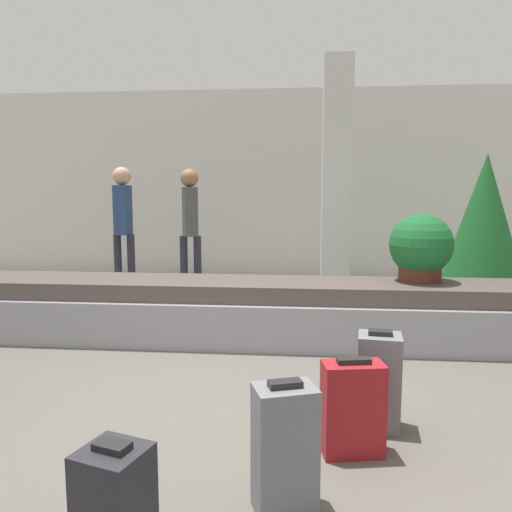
{
  "coord_description": "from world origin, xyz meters",
  "views": [
    {
      "loc": [
        0.47,
        -3.19,
        1.5
      ],
      "look_at": [
        0.0,
        1.73,
        0.86
      ],
      "focal_mm": 35.0,
      "sensor_mm": 36.0,
      "label": 1
    }
  ],
  "objects_px": {
    "suitcase_2": "(353,408)",
    "suitcase_4": "(285,449)",
    "decorated_tree": "(484,226)",
    "traveler_1": "(123,218)",
    "potted_plant_1": "(421,248)",
    "suitcase_1": "(379,381)",
    "suitcase_0": "(114,505)",
    "pillar": "(336,184)",
    "traveler_0": "(190,220)"
  },
  "relations": [
    {
      "from": "suitcase_2",
      "to": "traveler_0",
      "type": "height_order",
      "value": "traveler_0"
    },
    {
      "from": "pillar",
      "to": "suitcase_1",
      "type": "xyz_separation_m",
      "value": [
        0.07,
        -3.53,
        -1.29
      ]
    },
    {
      "from": "suitcase_4",
      "to": "traveler_1",
      "type": "height_order",
      "value": "traveler_1"
    },
    {
      "from": "potted_plant_1",
      "to": "traveler_0",
      "type": "xyz_separation_m",
      "value": [
        -2.77,
        1.91,
        0.16
      ]
    },
    {
      "from": "traveler_1",
      "to": "potted_plant_1",
      "type": "bearing_deg",
      "value": -118.56
    },
    {
      "from": "suitcase_2",
      "to": "decorated_tree",
      "type": "distance_m",
      "value": 4.32
    },
    {
      "from": "suitcase_2",
      "to": "potted_plant_1",
      "type": "xyz_separation_m",
      "value": [
        0.87,
        2.29,
        0.67
      ]
    },
    {
      "from": "suitcase_0",
      "to": "pillar",
      "type": "bearing_deg",
      "value": 93.94
    },
    {
      "from": "traveler_0",
      "to": "traveler_1",
      "type": "relative_size",
      "value": 0.98
    },
    {
      "from": "suitcase_1",
      "to": "suitcase_4",
      "type": "relative_size",
      "value": 1.0
    },
    {
      "from": "suitcase_1",
      "to": "traveler_0",
      "type": "xyz_separation_m",
      "value": [
        -2.09,
        3.87,
        0.8
      ]
    },
    {
      "from": "suitcase_0",
      "to": "traveler_0",
      "type": "xyz_separation_m",
      "value": [
        -0.86,
        5.16,
        0.86
      ]
    },
    {
      "from": "potted_plant_1",
      "to": "decorated_tree",
      "type": "distance_m",
      "value": 1.84
    },
    {
      "from": "suitcase_1",
      "to": "decorated_tree",
      "type": "xyz_separation_m",
      "value": [
        1.78,
        3.43,
        0.77
      ]
    },
    {
      "from": "potted_plant_1",
      "to": "traveler_1",
      "type": "distance_m",
      "value": 4.21
    },
    {
      "from": "suitcase_4",
      "to": "traveler_0",
      "type": "bearing_deg",
      "value": 88.8
    },
    {
      "from": "suitcase_0",
      "to": "potted_plant_1",
      "type": "bearing_deg",
      "value": 77.04
    },
    {
      "from": "suitcase_4",
      "to": "suitcase_1",
      "type": "bearing_deg",
      "value": 38.86
    },
    {
      "from": "suitcase_1",
      "to": "traveler_1",
      "type": "bearing_deg",
      "value": 135.35
    },
    {
      "from": "pillar",
      "to": "suitcase_2",
      "type": "distance_m",
      "value": 4.09
    },
    {
      "from": "pillar",
      "to": "potted_plant_1",
      "type": "distance_m",
      "value": 1.86
    },
    {
      "from": "suitcase_2",
      "to": "suitcase_4",
      "type": "height_order",
      "value": "suitcase_4"
    },
    {
      "from": "traveler_1",
      "to": "suitcase_1",
      "type": "bearing_deg",
      "value": -143.13
    },
    {
      "from": "potted_plant_1",
      "to": "suitcase_1",
      "type": "bearing_deg",
      "value": -109.05
    },
    {
      "from": "traveler_1",
      "to": "suitcase_0",
      "type": "bearing_deg",
      "value": -161.97
    },
    {
      "from": "suitcase_1",
      "to": "suitcase_4",
      "type": "xyz_separation_m",
      "value": [
        -0.56,
        -0.89,
        0.0
      ]
    },
    {
      "from": "suitcase_1",
      "to": "traveler_1",
      "type": "distance_m",
      "value": 5.0
    },
    {
      "from": "potted_plant_1",
      "to": "traveler_1",
      "type": "height_order",
      "value": "traveler_1"
    },
    {
      "from": "decorated_tree",
      "to": "traveler_1",
      "type": "bearing_deg",
      "value": 174.84
    },
    {
      "from": "suitcase_0",
      "to": "suitcase_2",
      "type": "xyz_separation_m",
      "value": [
        1.04,
        0.95,
        0.03
      ]
    },
    {
      "from": "suitcase_2",
      "to": "traveler_1",
      "type": "bearing_deg",
      "value": 114.27
    },
    {
      "from": "suitcase_4",
      "to": "potted_plant_1",
      "type": "height_order",
      "value": "potted_plant_1"
    },
    {
      "from": "potted_plant_1",
      "to": "traveler_0",
      "type": "distance_m",
      "value": 3.37
    },
    {
      "from": "potted_plant_1",
      "to": "decorated_tree",
      "type": "relative_size",
      "value": 0.34
    },
    {
      "from": "suitcase_4",
      "to": "decorated_tree",
      "type": "relative_size",
      "value": 0.32
    },
    {
      "from": "suitcase_2",
      "to": "traveler_1",
      "type": "relative_size",
      "value": 0.31
    },
    {
      "from": "suitcase_0",
      "to": "suitcase_2",
      "type": "height_order",
      "value": "suitcase_2"
    },
    {
      "from": "suitcase_2",
      "to": "traveler_0",
      "type": "xyz_separation_m",
      "value": [
        -1.9,
        4.21,
        0.83
      ]
    },
    {
      "from": "suitcase_2",
      "to": "suitcase_4",
      "type": "distance_m",
      "value": 0.67
    },
    {
      "from": "suitcase_2",
      "to": "traveler_1",
      "type": "distance_m",
      "value": 5.16
    },
    {
      "from": "suitcase_4",
      "to": "potted_plant_1",
      "type": "relative_size",
      "value": 0.94
    },
    {
      "from": "decorated_tree",
      "to": "suitcase_4",
      "type": "bearing_deg",
      "value": -118.42
    },
    {
      "from": "suitcase_1",
      "to": "suitcase_2",
      "type": "height_order",
      "value": "suitcase_1"
    },
    {
      "from": "suitcase_1",
      "to": "suitcase_4",
      "type": "distance_m",
      "value": 1.06
    },
    {
      "from": "pillar",
      "to": "suitcase_2",
      "type": "height_order",
      "value": "pillar"
    },
    {
      "from": "suitcase_2",
      "to": "potted_plant_1",
      "type": "bearing_deg",
      "value": 59.12
    },
    {
      "from": "suitcase_4",
      "to": "traveler_1",
      "type": "bearing_deg",
      "value": 98.78
    },
    {
      "from": "suitcase_2",
      "to": "pillar",
      "type": "bearing_deg",
      "value": 78.03
    },
    {
      "from": "pillar",
      "to": "traveler_1",
      "type": "relative_size",
      "value": 1.73
    },
    {
      "from": "suitcase_1",
      "to": "potted_plant_1",
      "type": "xyz_separation_m",
      "value": [
        0.68,
        1.96,
        0.64
      ]
    }
  ]
}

